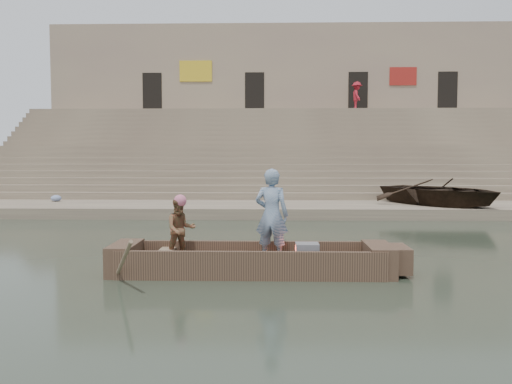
{
  "coord_description": "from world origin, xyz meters",
  "views": [
    {
      "loc": [
        -0.83,
        -13.8,
        2.41
      ],
      "look_at": [
        -1.24,
        0.63,
        1.4
      ],
      "focal_mm": 38.7,
      "sensor_mm": 36.0,
      "label": 1
    }
  ],
  "objects_px": {
    "main_rowboat": "(251,268)",
    "rowing_man": "(180,229)",
    "television": "(307,253)",
    "beached_rowboat": "(440,192)",
    "pedestrian": "(357,96)",
    "standing_man": "(272,215)"
  },
  "relations": [
    {
      "from": "beached_rowboat",
      "to": "pedestrian",
      "type": "xyz_separation_m",
      "value": [
        -1.04,
        14.78,
        5.21
      ]
    },
    {
      "from": "standing_man",
      "to": "beached_rowboat",
      "type": "bearing_deg",
      "value": -107.38
    },
    {
      "from": "rowing_man",
      "to": "television",
      "type": "bearing_deg",
      "value": -24.96
    },
    {
      "from": "standing_man",
      "to": "beached_rowboat",
      "type": "distance_m",
      "value": 12.39
    },
    {
      "from": "main_rowboat",
      "to": "rowing_man",
      "type": "xyz_separation_m",
      "value": [
        -1.45,
        0.2,
        0.75
      ]
    },
    {
      "from": "standing_man",
      "to": "rowing_man",
      "type": "relative_size",
      "value": 1.47
    },
    {
      "from": "television",
      "to": "beached_rowboat",
      "type": "height_order",
      "value": "beached_rowboat"
    },
    {
      "from": "rowing_man",
      "to": "beached_rowboat",
      "type": "bearing_deg",
      "value": 30.6
    },
    {
      "from": "main_rowboat",
      "to": "beached_rowboat",
      "type": "bearing_deg",
      "value": 56.79
    },
    {
      "from": "main_rowboat",
      "to": "rowing_man",
      "type": "height_order",
      "value": "rowing_man"
    },
    {
      "from": "pedestrian",
      "to": "main_rowboat",
      "type": "bearing_deg",
      "value": 163.27
    },
    {
      "from": "rowing_man",
      "to": "television",
      "type": "distance_m",
      "value": 2.61
    },
    {
      "from": "rowing_man",
      "to": "beached_rowboat",
      "type": "height_order",
      "value": "rowing_man"
    },
    {
      "from": "main_rowboat",
      "to": "beached_rowboat",
      "type": "distance_m",
      "value": 12.8
    },
    {
      "from": "main_rowboat",
      "to": "television",
      "type": "height_order",
      "value": "television"
    },
    {
      "from": "beached_rowboat",
      "to": "television",
      "type": "bearing_deg",
      "value": -154.73
    },
    {
      "from": "rowing_man",
      "to": "pedestrian",
      "type": "relative_size",
      "value": 0.69
    },
    {
      "from": "standing_man",
      "to": "pedestrian",
      "type": "height_order",
      "value": "pedestrian"
    },
    {
      "from": "main_rowboat",
      "to": "beached_rowboat",
      "type": "height_order",
      "value": "beached_rowboat"
    },
    {
      "from": "standing_man",
      "to": "rowing_man",
      "type": "bearing_deg",
      "value": 14.59
    },
    {
      "from": "standing_man",
      "to": "television",
      "type": "height_order",
      "value": "standing_man"
    },
    {
      "from": "main_rowboat",
      "to": "pedestrian",
      "type": "xyz_separation_m",
      "value": [
        5.95,
        25.47,
        6.03
      ]
    }
  ]
}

